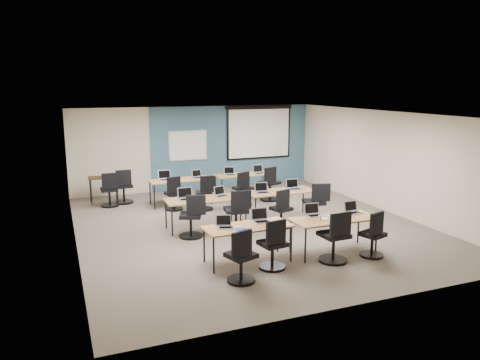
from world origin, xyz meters
name	(u,v)px	position (x,y,z in m)	size (l,w,h in m)	color
floor	(249,226)	(0.00, 0.00, 0.00)	(8.00, 9.00, 0.02)	#6B6354
ceiling	(250,114)	(0.00, 0.00, 2.70)	(8.00, 9.00, 0.02)	white
wall_back	(196,148)	(0.00, 4.50, 1.35)	(8.00, 0.04, 2.70)	beige
wall_front	(364,222)	(0.00, -4.50, 1.35)	(8.00, 0.04, 2.70)	beige
wall_left	(72,184)	(-4.00, 0.00, 1.35)	(0.04, 9.00, 2.70)	beige
wall_right	(386,161)	(4.00, 0.00, 1.35)	(0.04, 9.00, 2.70)	beige
blue_accent_panel	(232,146)	(1.25, 4.47, 1.35)	(5.50, 0.04, 2.70)	#3D5977
whiteboard	(188,146)	(-0.30, 4.43, 1.45)	(1.28, 0.03, 0.98)	silver
projector_screen	(259,130)	(2.20, 4.41, 1.89)	(2.40, 0.10, 1.82)	black
training_table_front_left	(248,228)	(-0.95, -2.19, 0.68)	(1.70, 0.71, 0.73)	olive
training_table_front_right	(334,220)	(0.88, -2.35, 0.68)	(1.77, 0.74, 0.73)	#A1693B
training_table_mid_left	(203,201)	(-1.10, 0.21, 0.68)	(1.79, 0.74, 0.73)	#9D7442
training_table_mid_right	(281,193)	(0.97, 0.26, 0.68)	(1.78, 0.74, 0.73)	#A77A3F
training_table_back_left	(181,181)	(-1.02, 2.64, 0.68)	(1.77, 0.74, 0.73)	brown
training_table_back_right	(243,176)	(0.94, 2.72, 0.68)	(1.70, 0.71, 0.73)	brown
laptop_0	(225,225)	(-1.40, -2.14, 0.79)	(0.30, 0.26, 0.23)	#A0A0AB
mouse_0	(238,227)	(-1.17, -2.22, 0.74)	(0.06, 0.10, 0.04)	white
task_chair_0	(241,261)	(-1.43, -3.06, 0.41)	(0.52, 0.50, 0.99)	black
laptop_1	(261,218)	(-0.60, -2.03, 0.79)	(0.34, 0.29, 0.26)	#ABABB2
mouse_1	(280,222)	(-0.30, -2.25, 0.74)	(0.06, 0.09, 0.03)	white
task_chair_1	(273,248)	(-0.65, -2.71, 0.41)	(0.50, 0.50, 0.99)	black
laptop_2	(314,213)	(0.59, -2.04, 0.79)	(0.33, 0.28, 0.25)	silver
mouse_2	(330,217)	(0.84, -2.26, 0.74)	(0.06, 0.10, 0.04)	white
task_chair_2	(335,241)	(0.61, -2.83, 0.43)	(0.56, 0.56, 1.04)	black
laptop_3	(353,210)	(1.46, -2.15, 0.79)	(0.31, 0.27, 0.24)	#AAAAAA
mouse_3	(366,213)	(1.70, -2.31, 0.74)	(0.06, 0.10, 0.03)	white
task_chair_3	(373,238)	(1.47, -2.87, 0.39)	(0.49, 0.47, 0.96)	black
laptop_4	(186,196)	(-1.49, 0.30, 0.80)	(0.36, 0.31, 0.27)	#9D9DAA
mouse_4	(203,200)	(-1.15, 0.03, 0.74)	(0.06, 0.09, 0.03)	white
task_chair_4	(192,220)	(-1.54, -0.37, 0.42)	(0.55, 0.53, 1.01)	black
laptop_5	(221,194)	(-0.63, 0.29, 0.79)	(0.31, 0.26, 0.24)	beige
mouse_5	(238,197)	(-0.27, 0.04, 0.74)	(0.06, 0.10, 0.04)	white
task_chair_5	(237,215)	(-0.50, -0.47, 0.44)	(0.57, 0.57, 1.05)	black
laptop_6	(262,190)	(0.47, 0.26, 0.79)	(0.33, 0.28, 0.25)	#AAAAB3
mouse_6	(277,192)	(0.83, 0.15, 0.74)	(0.06, 0.10, 0.03)	white
task_chair_6	(282,212)	(0.65, -0.45, 0.40)	(0.49, 0.48, 0.96)	black
laptop_7	(294,187)	(1.38, 0.33, 0.79)	(0.34, 0.29, 0.26)	#ADADB3
mouse_7	(308,190)	(1.68, 0.10, 0.74)	(0.06, 0.09, 0.03)	white
task_chair_7	(315,207)	(1.59, -0.44, 0.43)	(0.57, 0.56, 1.04)	black
laptop_8	(165,178)	(-1.44, 2.74, 0.80)	(0.36, 0.31, 0.27)	#BBBBBC
mouse_8	(171,180)	(-1.33, 2.57, 0.74)	(0.06, 0.09, 0.03)	white
task_chair_8	(174,196)	(-1.36, 2.08, 0.39)	(0.47, 0.47, 0.96)	black
laptop_9	(197,176)	(-0.51, 2.69, 0.79)	(0.30, 0.26, 0.23)	#A5A5AE
mouse_9	(204,178)	(-0.34, 2.57, 0.74)	(0.06, 0.09, 0.03)	white
task_chair_9	(205,196)	(-0.57, 1.77, 0.40)	(0.50, 0.50, 0.98)	black
laptop_10	(230,173)	(0.52, 2.75, 0.79)	(0.31, 0.27, 0.24)	silver
mouse_10	(242,175)	(0.82, 2.57, 0.74)	(0.05, 0.09, 0.03)	white
task_chair_10	(243,192)	(0.58, 1.84, 0.41)	(0.54, 0.52, 1.00)	black
laptop_11	(259,171)	(1.43, 2.66, 0.79)	(0.34, 0.29, 0.26)	#A7A8A9
mouse_11	(266,173)	(1.62, 2.55, 0.74)	(0.06, 0.09, 0.03)	white
task_chair_11	(270,186)	(1.53, 2.10, 0.43)	(0.59, 0.56, 1.03)	black
blue_mousepad	(242,230)	(-1.15, -2.41, 0.73)	(0.23, 0.19, 0.01)	navy
snack_bowl	(272,225)	(-0.54, -2.42, 0.77)	(0.31, 0.31, 0.08)	#996424
snack_plate	(324,219)	(0.65, -2.33, 0.74)	(0.19, 0.19, 0.01)	white
coffee_cup	(320,218)	(0.55, -2.35, 0.77)	(0.07, 0.07, 0.06)	white
utility_table	(103,180)	(-3.05, 3.74, 0.65)	(0.85, 0.47, 0.75)	black
spare_chair_a	(124,189)	(-2.53, 3.35, 0.42)	(0.53, 0.53, 1.01)	black
spare_chair_b	(110,193)	(-2.95, 3.12, 0.41)	(0.51, 0.51, 0.99)	black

